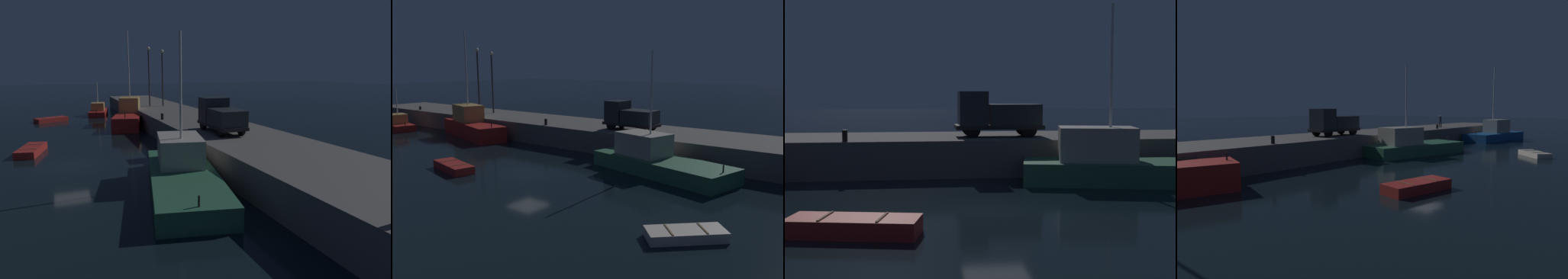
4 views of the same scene
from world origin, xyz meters
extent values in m
plane|color=black|center=(0.00, 0.00, 0.00)|extent=(320.00, 320.00, 0.00)
cube|color=#5B5956|center=(0.00, 12.20, 1.00)|extent=(79.88, 7.54, 2.01)
cube|color=red|center=(-28.52, 5.12, 0.40)|extent=(7.45, 3.68, 0.80)
cube|color=tan|center=(-27.91, 5.00, 1.38)|extent=(2.48, 2.22, 1.17)
cylinder|color=silver|center=(-27.82, 4.98, 3.53)|extent=(0.14, 0.14, 3.13)
cylinder|color=#262626|center=(-25.30, 4.49, 1.05)|extent=(0.10, 0.10, 0.50)
cube|color=#2D6647|center=(7.89, 5.89, 0.56)|extent=(11.51, 6.05, 1.13)
cube|color=#ADA899|center=(6.10, 6.29, 1.97)|extent=(4.22, 3.34, 1.69)
cylinder|color=silver|center=(6.75, 6.15, 5.87)|extent=(0.14, 0.14, 6.09)
cylinder|color=#262626|center=(12.81, 4.77, 1.38)|extent=(0.10, 0.10, 0.50)
cube|color=red|center=(-16.31, 7.54, 0.81)|extent=(11.30, 5.89, 1.63)
cube|color=tan|center=(-17.71, 7.95, 2.54)|extent=(4.34, 3.30, 1.83)
cylinder|color=silver|center=(-17.70, 7.95, 7.51)|extent=(0.14, 0.14, 8.10)
cylinder|color=#262626|center=(-11.49, 6.15, 1.88)|extent=(0.10, 0.10, 0.50)
cube|color=beige|center=(14.25, -3.85, 0.24)|extent=(3.62, 3.56, 0.47)
cube|color=olive|center=(13.68, -4.40, 0.49)|extent=(0.96, 0.99, 0.04)
cube|color=olive|center=(14.83, -3.29, 0.49)|extent=(0.96, 0.99, 0.04)
cube|color=#B22823|center=(-5.02, -2.83, 0.29)|extent=(4.37, 2.34, 0.58)
cube|color=olive|center=(-4.12, -3.02, 0.60)|extent=(0.36, 1.36, 0.04)
cube|color=olive|center=(-5.91, -2.65, 0.60)|extent=(0.36, 1.36, 0.04)
cylinder|color=#38383D|center=(-19.64, 11.04, 5.75)|extent=(0.20, 0.20, 7.48)
sphere|color=#F9EFCC|center=(-19.64, 11.04, 9.67)|extent=(0.44, 0.44, 0.44)
cylinder|color=#38383D|center=(-19.17, 12.78, 5.57)|extent=(0.20, 0.20, 7.12)
sphere|color=#F9EFCC|center=(-19.17, 12.78, 9.31)|extent=(0.44, 0.44, 0.44)
cylinder|color=black|center=(0.28, 10.39, 2.46)|extent=(0.91, 0.30, 0.90)
cylinder|color=black|center=(0.31, 12.13, 2.46)|extent=(0.91, 0.30, 0.90)
cylinder|color=black|center=(3.51, 10.32, 2.46)|extent=(0.91, 0.30, 0.90)
cylinder|color=black|center=(3.54, 12.07, 2.46)|extent=(0.91, 0.30, 0.90)
cube|color=black|center=(1.91, 11.23, 2.58)|extent=(5.08, 2.18, 0.25)
cube|color=#23282D|center=(0.40, 11.26, 3.67)|extent=(1.65, 2.11, 1.92)
cube|color=#23282D|center=(2.82, 11.21, 3.30)|extent=(2.97, 2.14, 1.19)
cylinder|color=black|center=(-6.57, 8.94, 2.31)|extent=(0.28, 0.28, 0.61)
cylinder|color=black|center=(-29.84, 9.21, 2.24)|extent=(0.28, 0.28, 0.46)
camera|label=1|loc=(24.90, -0.30, 6.73)|focal=30.58mm
camera|label=2|loc=(21.65, -20.67, 7.82)|focal=38.13mm
camera|label=3|loc=(-3.27, -20.24, 4.41)|focal=50.58mm
camera|label=4|loc=(-20.81, -13.05, 4.63)|focal=31.05mm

